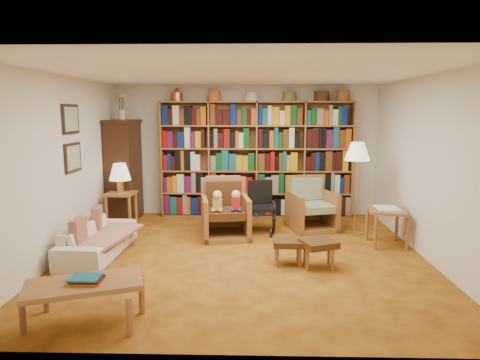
{
  "coord_description": "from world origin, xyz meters",
  "views": [
    {
      "loc": [
        0.1,
        -5.78,
        2.0
      ],
      "look_at": [
        -0.07,
        0.6,
        0.98
      ],
      "focal_mm": 32.0,
      "sensor_mm": 36.0,
      "label": 1
    }
  ],
  "objects_px": {
    "armchair_sage": "(311,209)",
    "floor_lamp": "(357,155)",
    "footstool_a": "(288,244)",
    "armchair_leather": "(226,212)",
    "footstool_b": "(319,246)",
    "wheelchair": "(260,209)",
    "side_table_papers": "(387,215)",
    "side_table_lamp": "(121,201)",
    "sofa": "(98,239)",
    "coffee_table": "(84,287)"
  },
  "relations": [
    {
      "from": "footstool_b",
      "to": "wheelchair",
      "type": "bearing_deg",
      "value": 113.12
    },
    {
      "from": "armchair_leather",
      "to": "wheelchair",
      "type": "xyz_separation_m",
      "value": [
        0.56,
        0.27,
        0.01
      ]
    },
    {
      "from": "side_table_lamp",
      "to": "footstool_a",
      "type": "relative_size",
      "value": 1.59
    },
    {
      "from": "floor_lamp",
      "to": "footstool_a",
      "type": "height_order",
      "value": "floor_lamp"
    },
    {
      "from": "footstool_a",
      "to": "coffee_table",
      "type": "distance_m",
      "value": 2.66
    },
    {
      "from": "armchair_leather",
      "to": "side_table_papers",
      "type": "bearing_deg",
      "value": -10.06
    },
    {
      "from": "side_table_lamp",
      "to": "armchair_leather",
      "type": "xyz_separation_m",
      "value": [
        1.84,
        -0.43,
        -0.1
      ]
    },
    {
      "from": "armchair_leather",
      "to": "footstool_b",
      "type": "xyz_separation_m",
      "value": [
        1.29,
        -1.42,
        -0.09
      ]
    },
    {
      "from": "side_table_papers",
      "to": "coffee_table",
      "type": "distance_m",
      "value": 4.43
    },
    {
      "from": "sofa",
      "to": "coffee_table",
      "type": "distance_m",
      "value": 2.04
    },
    {
      "from": "wheelchair",
      "to": "footstool_a",
      "type": "bearing_deg",
      "value": -77.95
    },
    {
      "from": "footstool_a",
      "to": "coffee_table",
      "type": "bearing_deg",
      "value": -141.1
    },
    {
      "from": "side_table_lamp",
      "to": "floor_lamp",
      "type": "bearing_deg",
      "value": -4.11
    },
    {
      "from": "side_table_lamp",
      "to": "footstool_b",
      "type": "relative_size",
      "value": 1.19
    },
    {
      "from": "floor_lamp",
      "to": "armchair_leather",
      "type": "bearing_deg",
      "value": -176.19
    },
    {
      "from": "footstool_b",
      "to": "coffee_table",
      "type": "relative_size",
      "value": 0.45
    },
    {
      "from": "wheelchair",
      "to": "floor_lamp",
      "type": "bearing_deg",
      "value": -4.92
    },
    {
      "from": "armchair_sage",
      "to": "armchair_leather",
      "type": "bearing_deg",
      "value": -160.84
    },
    {
      "from": "wheelchair",
      "to": "side_table_papers",
      "type": "xyz_separation_m",
      "value": [
        1.9,
        -0.71,
        0.08
      ]
    },
    {
      "from": "footstool_a",
      "to": "footstool_b",
      "type": "xyz_separation_m",
      "value": [
        0.39,
        -0.12,
        0.02
      ]
    },
    {
      "from": "armchair_leather",
      "to": "footstool_b",
      "type": "height_order",
      "value": "armchair_leather"
    },
    {
      "from": "armchair_sage",
      "to": "footstool_a",
      "type": "height_order",
      "value": "armchair_sage"
    },
    {
      "from": "floor_lamp",
      "to": "side_table_papers",
      "type": "bearing_deg",
      "value": -59.18
    },
    {
      "from": "footstool_a",
      "to": "armchair_leather",
      "type": "bearing_deg",
      "value": 124.67
    },
    {
      "from": "footstool_b",
      "to": "coffee_table",
      "type": "distance_m",
      "value": 2.9
    },
    {
      "from": "wheelchair",
      "to": "floor_lamp",
      "type": "distance_m",
      "value": 1.81
    },
    {
      "from": "armchair_leather",
      "to": "side_table_papers",
      "type": "height_order",
      "value": "armchair_leather"
    },
    {
      "from": "armchair_sage",
      "to": "side_table_papers",
      "type": "distance_m",
      "value": 1.38
    },
    {
      "from": "floor_lamp",
      "to": "footstool_a",
      "type": "distance_m",
      "value": 2.15
    },
    {
      "from": "armchair_sage",
      "to": "side_table_papers",
      "type": "bearing_deg",
      "value": -43.06
    },
    {
      "from": "wheelchair",
      "to": "coffee_table",
      "type": "relative_size",
      "value": 0.73
    },
    {
      "from": "floor_lamp",
      "to": "footstool_b",
      "type": "height_order",
      "value": "floor_lamp"
    },
    {
      "from": "side_table_lamp",
      "to": "sofa",
      "type": "bearing_deg",
      "value": -86.02
    },
    {
      "from": "armchair_sage",
      "to": "floor_lamp",
      "type": "bearing_deg",
      "value": -28.77
    },
    {
      "from": "armchair_leather",
      "to": "footstool_a",
      "type": "bearing_deg",
      "value": -55.33
    },
    {
      "from": "armchair_sage",
      "to": "floor_lamp",
      "type": "relative_size",
      "value": 0.61
    },
    {
      "from": "side_table_lamp",
      "to": "coffee_table",
      "type": "xyz_separation_m",
      "value": [
        0.67,
        -3.39,
        -0.12
      ]
    },
    {
      "from": "wheelchair",
      "to": "side_table_papers",
      "type": "bearing_deg",
      "value": -20.55
    },
    {
      "from": "side_table_lamp",
      "to": "floor_lamp",
      "type": "height_order",
      "value": "floor_lamp"
    },
    {
      "from": "wheelchair",
      "to": "floor_lamp",
      "type": "height_order",
      "value": "floor_lamp"
    },
    {
      "from": "sofa",
      "to": "coffee_table",
      "type": "height_order",
      "value": "same"
    },
    {
      "from": "footstool_b",
      "to": "armchair_leather",
      "type": "bearing_deg",
      "value": 132.2
    },
    {
      "from": "wheelchair",
      "to": "footstool_a",
      "type": "height_order",
      "value": "wheelchair"
    },
    {
      "from": "sofa",
      "to": "armchair_leather",
      "type": "bearing_deg",
      "value": -58.0
    },
    {
      "from": "sofa",
      "to": "footstool_a",
      "type": "relative_size",
      "value": 4.04
    },
    {
      "from": "coffee_table",
      "to": "side_table_lamp",
      "type": "bearing_deg",
      "value": 101.19
    },
    {
      "from": "armchair_leather",
      "to": "side_table_papers",
      "type": "xyz_separation_m",
      "value": [
        2.46,
        -0.44,
        0.08
      ]
    },
    {
      "from": "armchair_leather",
      "to": "armchair_sage",
      "type": "distance_m",
      "value": 1.54
    },
    {
      "from": "side_table_papers",
      "to": "footstool_a",
      "type": "xyz_separation_m",
      "value": [
        -1.56,
        -0.86,
        -0.2
      ]
    },
    {
      "from": "side_table_papers",
      "to": "sofa",
      "type": "bearing_deg",
      "value": -172.19
    }
  ]
}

